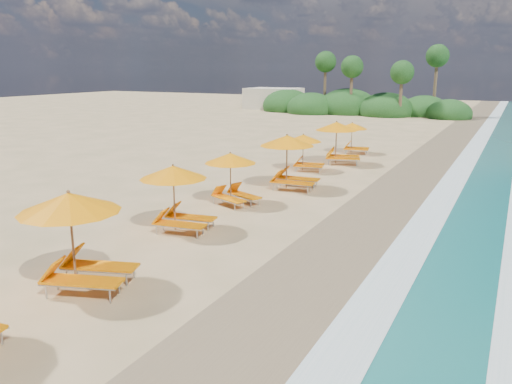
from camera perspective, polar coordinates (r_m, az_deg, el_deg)
ground at (r=18.63m, az=0.00°, el=-3.59°), size 160.00×160.00×0.00m
wet_sand at (r=17.26m, az=11.95°, el=-5.30°), size 4.00×160.00×0.01m
surf_foam at (r=16.81m, az=20.90°, el=-6.38°), size 4.00×160.00×0.01m
station_3 at (r=13.70m, az=-19.08°, el=-4.43°), size 3.29×3.22×2.59m
station_4 at (r=17.79m, az=-8.60°, el=-0.18°), size 2.78×2.65×2.35m
station_5 at (r=21.12m, az=-2.57°, el=1.90°), size 2.82×2.78×2.18m
station_6 at (r=23.84m, az=3.90°, el=3.78°), size 2.94×2.76×2.57m
station_7 at (r=28.23m, az=5.57°, el=4.69°), size 2.50×2.40×2.04m
station_8 at (r=30.51m, az=9.28°, el=5.76°), size 3.19×3.11×2.52m
station_9 at (r=34.49m, az=10.87°, el=6.16°), size 2.49×2.39×2.06m
treeline at (r=64.09m, az=10.93°, el=9.41°), size 25.80×8.80×9.74m
beach_building at (r=70.69m, az=1.97°, el=10.35°), size 7.00×5.00×2.80m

